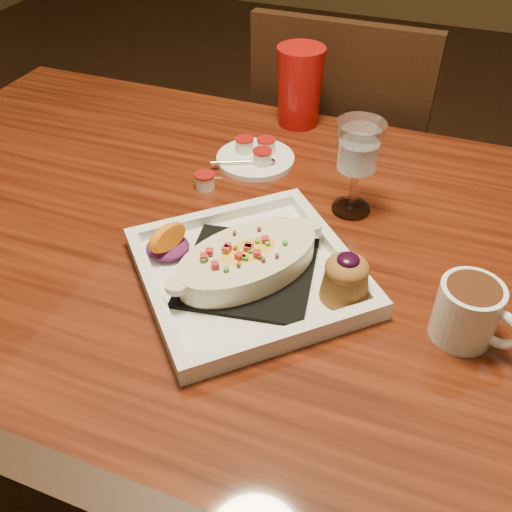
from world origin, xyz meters
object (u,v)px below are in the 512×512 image
(plate, at_px, (256,267))
(coffee_mug, at_px, (469,311))
(chair_far, at_px, (341,171))
(saucer, at_px, (255,156))
(goblet, at_px, (358,152))
(table, at_px, (254,284))
(red_tumbler, at_px, (300,87))

(plate, relative_size, coffee_mug, 3.77)
(chair_far, relative_size, saucer, 6.33)
(plate, relative_size, goblet, 2.58)
(table, bearing_deg, saucer, 110.65)
(saucer, bearing_deg, chair_far, 78.65)
(table, xyz_separation_m, coffee_mug, (0.33, -0.09, 0.14))
(coffee_mug, distance_m, goblet, 0.31)
(table, height_order, chair_far, chair_far)
(table, xyz_separation_m, goblet, (0.12, 0.13, 0.21))
(plate, xyz_separation_m, goblet, (0.09, 0.22, 0.08))
(table, distance_m, saucer, 0.26)
(table, bearing_deg, plate, -66.66)
(table, distance_m, plate, 0.16)
(plate, distance_m, goblet, 0.25)
(chair_far, height_order, coffee_mug, chair_far)
(saucer, relative_size, red_tumbler, 0.92)
(coffee_mug, relative_size, goblet, 0.68)
(coffee_mug, height_order, red_tumbler, red_tumbler)
(goblet, xyz_separation_m, saucer, (-0.21, 0.09, -0.10))
(goblet, bearing_deg, plate, -111.19)
(plate, height_order, goblet, goblet)
(coffee_mug, bearing_deg, goblet, 153.60)
(goblet, bearing_deg, coffee_mug, -47.52)
(goblet, bearing_deg, saucer, 157.03)
(table, xyz_separation_m, red_tumbler, (-0.06, 0.40, 0.18))
(plate, bearing_deg, chair_far, 49.54)
(chair_far, bearing_deg, table, 90.00)
(plate, xyz_separation_m, red_tumbler, (-0.09, 0.48, 0.05))
(chair_far, xyz_separation_m, goblet, (0.12, -0.50, 0.35))
(goblet, distance_m, red_tumbler, 0.32)
(red_tumbler, bearing_deg, saucer, -98.82)
(chair_far, bearing_deg, coffee_mug, 114.41)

